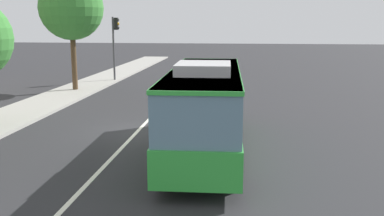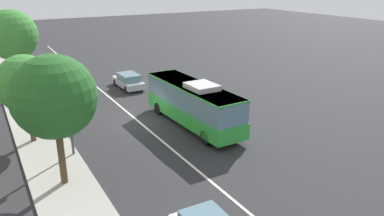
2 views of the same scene
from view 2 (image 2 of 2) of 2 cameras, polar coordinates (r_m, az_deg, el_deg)
The scene contains 10 objects.
ground_plane at distance 29.11m, azimuth -8.15°, elevation -2.01°, with size 160.00×160.00×0.00m, color #28282B.
sidewalk_kerb at distance 27.54m, azimuth -21.82°, elevation -4.38°, with size 80.00×3.25×0.14m, color #9E9B93.
lane_centre_line at distance 29.11m, azimuth -8.15°, elevation -1.99°, with size 76.00×0.16×0.01m, color silver.
transit_bus at distance 27.47m, azimuth 0.15°, elevation 0.90°, with size 10.07×2.81×3.46m.
sedan_silver at distance 37.87m, azimuth -9.61°, elevation 4.09°, with size 4.53×1.88×1.46m.
traffic_light_near_corner at distance 42.12m, azimuth -23.99°, elevation 8.20°, with size 0.32×0.62×5.20m.
traffic_light_mid_block at distance 23.31m, azimuth -17.97°, elevation 1.07°, with size 0.34×0.62×5.20m.
street_tree_kerbside_left at distance 19.67m, azimuth -20.17°, elevation 1.55°, with size 4.23×4.23×7.02m.
street_tree_kerbside_centre at distance 36.44m, azimuth -25.65°, elevation 9.92°, with size 4.36×4.36×7.92m.
street_tree_kerbside_right at distance 26.14m, azimuth -23.93°, elevation 3.37°, with size 3.70×3.70×5.92m.
Camera 2 is at (-25.34, 9.78, 10.47)m, focal length 35.20 mm.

